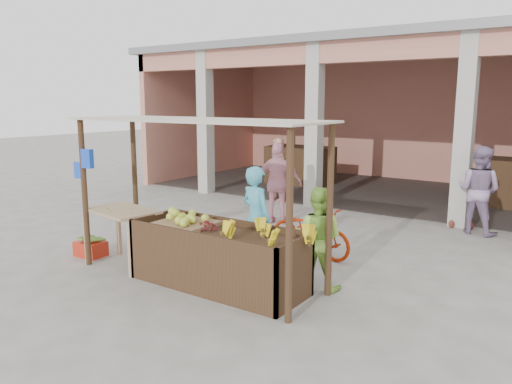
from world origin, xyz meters
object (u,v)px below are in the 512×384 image
Objects in this scene: vendor_blue at (256,215)px; motorcycle at (310,231)px; fruit_stall at (218,260)px; side_table at (123,218)px; red_crate at (91,249)px; vendor_green at (318,235)px.

motorcycle is at bearing -93.36° from vendor_blue.
fruit_stall is at bearing 176.11° from motorcycle.
red_crate is at bearing -169.31° from side_table.
red_crate is at bearing 3.38° from vendor_green.
vendor_green is (1.19, -0.19, -0.11)m from vendor_blue.
vendor_blue is at bearing -18.77° from vendor_green.
red_crate is 0.32× the size of vendor_green.
side_table is 2.51× the size of red_crate.
vendor_blue is (2.71, 1.10, 0.75)m from red_crate.
motorcycle reaches higher than fruit_stall.
vendor_green is 1.55m from motorcycle.
red_crate is 4.06m from vendor_green.
vendor_blue reaches higher than red_crate.
red_crate is at bearing 132.09° from motorcycle.
side_table is at bearing 140.91° from motorcycle.
side_table is at bearing 46.08° from vendor_blue.
vendor_blue reaches higher than vendor_green.
fruit_stall is 2.08× the size of side_table.
fruit_stall is 2.72m from red_crate.
red_crate is 0.28× the size of vendor_blue.
motorcycle is at bearing 53.50° from side_table.
side_table reaches higher than motorcycle.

